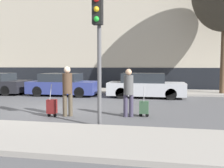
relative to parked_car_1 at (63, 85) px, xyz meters
name	(u,v)px	position (x,y,z in m)	size (l,w,h in m)	color
ground_plane	(54,110)	(1.44, -4.65, -0.62)	(80.00, 80.00, 0.00)	#4C4C4F
sidewalk_far	(96,91)	(1.44, 2.35, -0.56)	(28.00, 3.00, 0.12)	gray
building_facade	(107,6)	(1.44, 5.78, 5.83)	(28.00, 2.53, 12.95)	#B7AD99
parked_car_1	(63,85)	(0.00, 0.00, 0.00)	(4.05, 1.90, 1.31)	navy
parked_car_2	(145,86)	(4.89, -0.05, 0.02)	(4.23, 1.71, 1.36)	#B7BABF
pedestrian_left	(67,88)	(2.44, -5.69, 0.39)	(0.34, 0.34, 1.77)	#4C4233
trolley_left	(52,106)	(1.92, -5.88, -0.26)	(0.34, 0.29, 1.16)	maroon
pedestrian_right	(128,90)	(4.58, -5.39, 0.34)	(0.35, 0.34, 1.69)	#383347
trolley_right	(144,107)	(5.12, -5.29, -0.29)	(0.34, 0.29, 1.10)	#335138
traffic_light	(98,35)	(3.90, -7.01, 2.06)	(0.28, 0.47, 3.77)	#515154
parked_bicycle	(128,85)	(3.64, 2.03, -0.13)	(1.77, 0.06, 0.96)	black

